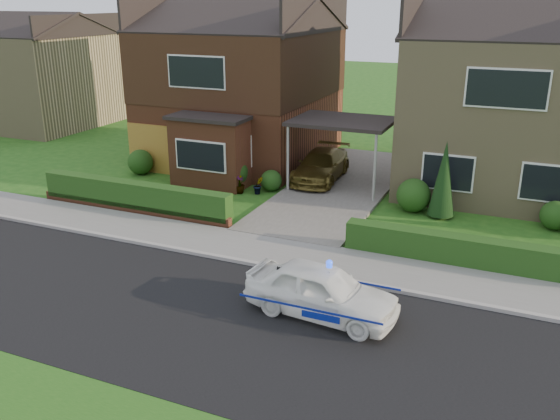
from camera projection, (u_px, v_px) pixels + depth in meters
The scene contains 24 objects.
ground at pixel (199, 316), 14.16m from camera, with size 120.00×120.00×0.00m, color #205316.
road at pixel (199, 316), 14.16m from camera, with size 60.00×6.00×0.02m, color black.
kerb at pixel (254, 264), 16.77m from camera, with size 60.00×0.16×0.12m, color #9E9993.
sidewalk at pixel (269, 251), 17.69m from camera, with size 60.00×2.00×0.10m, color slate.
driveway at pixel (340, 187), 23.65m from camera, with size 3.80×12.00×0.12m, color #666059.
house_left at pixel (242, 76), 27.04m from camera, with size 7.50×9.53×7.25m.
house_right at pixel (511, 94), 22.86m from camera, with size 7.50×8.06×7.25m.
carport_link at pixel (342, 123), 22.73m from camera, with size 3.80×3.00×2.77m.
garage_door at pixel (151, 149), 25.48m from camera, with size 2.20×0.10×2.10m, color brown.
dwarf_wall at pixel (133, 208), 20.84m from camera, with size 7.70×0.25×0.36m, color brown.
hedge_left at pixel (136, 212), 21.03m from camera, with size 7.50×0.55×0.90m, color #1B3B12.
hedge_right at pixel (476, 269), 16.62m from camera, with size 7.50×0.55×0.80m, color #1B3B12.
shrub_left_far at pixel (140, 162), 25.35m from camera, with size 1.08×1.08×1.08m, color #1B3B12.
shrub_left_mid at pixel (231, 172), 23.46m from camera, with size 1.32×1.32×1.32m, color #1B3B12.
shrub_left_near at pixel (271, 180), 23.21m from camera, with size 0.84×0.84×0.84m, color #1B3B12.
shrub_right_near at pixel (414, 195), 20.89m from camera, with size 1.20×1.20×1.20m, color #1B3B12.
shrub_right_mid at pixel (555, 215), 19.31m from camera, with size 0.96×0.96×0.96m, color #1B3B12.
conifer_a at pixel (443, 181), 20.11m from camera, with size 0.90×0.90×2.60m, color black.
neighbour_left at pixel (41, 81), 34.56m from camera, with size 6.50×7.00×5.20m, color tan.
police_car at pixel (322, 291), 13.99m from camera, with size 3.41×3.83×1.43m.
driveway_car at pixel (321, 165), 24.20m from camera, with size 1.66×4.08×1.18m, color brown.
potted_plant_a at pixel (124, 195), 21.72m from camera, with size 0.36×0.25×0.69m, color gray.
potted_plant_b at pixel (258, 186), 22.82m from camera, with size 0.38×0.31×0.69m, color gray.
potted_plant_c at pixel (239, 184), 22.91m from camera, with size 0.42×0.42×0.75m, color gray.
Camera 1 is at (6.71, -10.69, 7.17)m, focal length 38.00 mm.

